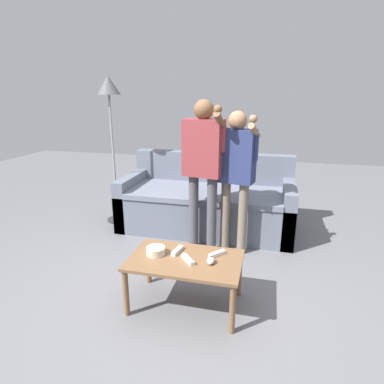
{
  "coord_description": "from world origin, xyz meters",
  "views": [
    {
      "loc": [
        0.65,
        -2.27,
        1.62
      ],
      "look_at": [
        -0.0,
        0.38,
        0.79
      ],
      "focal_mm": 29.83,
      "sensor_mm": 36.0,
      "label": 1
    }
  ],
  "objects_px": {
    "player_right": "(236,167)",
    "game_remote_wand_far": "(177,251)",
    "snack_bowl": "(156,251)",
    "game_remote_wand_near": "(188,259)",
    "coffee_table": "(185,265)",
    "player_center": "(203,159)",
    "game_remote_wand_spare": "(217,254)",
    "couch": "(207,203)",
    "floor_lamp": "(109,101)",
    "game_remote_nunchuk": "(211,261)"
  },
  "relations": [
    {
      "from": "coffee_table",
      "to": "snack_bowl",
      "type": "relative_size",
      "value": 5.77
    },
    {
      "from": "couch",
      "to": "floor_lamp",
      "type": "xyz_separation_m",
      "value": [
        -1.21,
        -0.09,
        1.24
      ]
    },
    {
      "from": "player_center",
      "to": "coffee_table",
      "type": "bearing_deg",
      "value": -85.77
    },
    {
      "from": "floor_lamp",
      "to": "game_remote_wand_near",
      "type": "height_order",
      "value": "floor_lamp"
    },
    {
      "from": "couch",
      "to": "game_remote_wand_spare",
      "type": "height_order",
      "value": "couch"
    },
    {
      "from": "game_remote_wand_near",
      "to": "game_remote_wand_spare",
      "type": "distance_m",
      "value": 0.25
    },
    {
      "from": "player_center",
      "to": "snack_bowl",
      "type": "bearing_deg",
      "value": -100.17
    },
    {
      "from": "coffee_table",
      "to": "game_remote_wand_far",
      "type": "distance_m",
      "value": 0.14
    },
    {
      "from": "player_right",
      "to": "game_remote_wand_far",
      "type": "xyz_separation_m",
      "value": [
        -0.34,
        -0.93,
        -0.51
      ]
    },
    {
      "from": "couch",
      "to": "game_remote_nunchuk",
      "type": "height_order",
      "value": "couch"
    },
    {
      "from": "game_remote_nunchuk",
      "to": "player_center",
      "type": "distance_m",
      "value": 1.19
    },
    {
      "from": "floor_lamp",
      "to": "game_remote_wand_spare",
      "type": "relative_size",
      "value": 13.52
    },
    {
      "from": "game_remote_nunchuk",
      "to": "game_remote_wand_far",
      "type": "xyz_separation_m",
      "value": [
        -0.29,
        0.11,
        -0.01
      ]
    },
    {
      "from": "coffee_table",
      "to": "snack_bowl",
      "type": "distance_m",
      "value": 0.26
    },
    {
      "from": "snack_bowl",
      "to": "game_remote_wand_spare",
      "type": "bearing_deg",
      "value": 11.3
    },
    {
      "from": "couch",
      "to": "game_remote_wand_near",
      "type": "relative_size",
      "value": 14.51
    },
    {
      "from": "coffee_table",
      "to": "game_remote_nunchuk",
      "type": "distance_m",
      "value": 0.22
    },
    {
      "from": "coffee_table",
      "to": "game_remote_nunchuk",
      "type": "relative_size",
      "value": 9.88
    },
    {
      "from": "player_center",
      "to": "game_remote_wand_spare",
      "type": "height_order",
      "value": "player_center"
    },
    {
      "from": "snack_bowl",
      "to": "player_right",
      "type": "bearing_deg",
      "value": 63.36
    },
    {
      "from": "player_right",
      "to": "game_remote_wand_near",
      "type": "height_order",
      "value": "player_right"
    },
    {
      "from": "player_center",
      "to": "game_remote_wand_near",
      "type": "distance_m",
      "value": 1.17
    },
    {
      "from": "game_remote_wand_near",
      "to": "couch",
      "type": "bearing_deg",
      "value": 96.19
    },
    {
      "from": "couch",
      "to": "game_remote_wand_far",
      "type": "bearing_deg",
      "value": -87.72
    },
    {
      "from": "player_center",
      "to": "game_remote_wand_near",
      "type": "xyz_separation_m",
      "value": [
        0.1,
        -1.01,
        -0.57
      ]
    },
    {
      "from": "coffee_table",
      "to": "player_center",
      "type": "relative_size",
      "value": 0.55
    },
    {
      "from": "couch",
      "to": "coffee_table",
      "type": "bearing_deg",
      "value": -84.75
    },
    {
      "from": "couch",
      "to": "coffee_table",
      "type": "xyz_separation_m",
      "value": [
        0.15,
        -1.62,
        0.04
      ]
    },
    {
      "from": "couch",
      "to": "game_remote_nunchuk",
      "type": "xyz_separation_m",
      "value": [
        0.35,
        -1.65,
        0.12
      ]
    },
    {
      "from": "couch",
      "to": "game_remote_wand_far",
      "type": "distance_m",
      "value": 1.54
    },
    {
      "from": "snack_bowl",
      "to": "floor_lamp",
      "type": "height_order",
      "value": "floor_lamp"
    },
    {
      "from": "player_right",
      "to": "game_remote_wand_near",
      "type": "bearing_deg",
      "value": -102.17
    },
    {
      "from": "coffee_table",
      "to": "game_remote_wand_near",
      "type": "xyz_separation_m",
      "value": [
        0.03,
        -0.03,
        0.07
      ]
    },
    {
      "from": "coffee_table",
      "to": "player_center",
      "type": "height_order",
      "value": "player_center"
    },
    {
      "from": "snack_bowl",
      "to": "game_remote_wand_near",
      "type": "height_order",
      "value": "snack_bowl"
    },
    {
      "from": "game_remote_nunchuk",
      "to": "player_right",
      "type": "relative_size",
      "value": 0.06
    },
    {
      "from": "player_right",
      "to": "game_remote_wand_spare",
      "type": "distance_m",
      "value": 1.04
    },
    {
      "from": "floor_lamp",
      "to": "player_center",
      "type": "distance_m",
      "value": 1.5
    },
    {
      "from": "game_remote_nunchuk",
      "to": "player_center",
      "type": "relative_size",
      "value": 0.06
    },
    {
      "from": "couch",
      "to": "snack_bowl",
      "type": "relative_size",
      "value": 13.9
    },
    {
      "from": "game_remote_nunchuk",
      "to": "game_remote_wand_spare",
      "type": "xyz_separation_m",
      "value": [
        0.03,
        0.13,
        -0.01
      ]
    },
    {
      "from": "game_remote_nunchuk",
      "to": "floor_lamp",
      "type": "distance_m",
      "value": 2.47
    },
    {
      "from": "player_center",
      "to": "game_remote_wand_near",
      "type": "height_order",
      "value": "player_center"
    },
    {
      "from": "game_remote_wand_far",
      "to": "player_right",
      "type": "bearing_deg",
      "value": 69.71
    },
    {
      "from": "game_remote_wand_far",
      "to": "coffee_table",
      "type": "bearing_deg",
      "value": -44.33
    },
    {
      "from": "coffee_table",
      "to": "player_center",
      "type": "bearing_deg",
      "value": 94.23
    },
    {
      "from": "floor_lamp",
      "to": "game_remote_wand_far",
      "type": "bearing_deg",
      "value": -48.71
    },
    {
      "from": "game_remote_nunchuk",
      "to": "game_remote_wand_spare",
      "type": "distance_m",
      "value": 0.14
    },
    {
      "from": "snack_bowl",
      "to": "game_remote_nunchuk",
      "type": "distance_m",
      "value": 0.45
    },
    {
      "from": "game_remote_nunchuk",
      "to": "coffee_table",
      "type": "bearing_deg",
      "value": 173.57
    }
  ]
}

